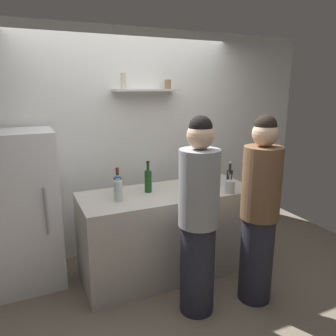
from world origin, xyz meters
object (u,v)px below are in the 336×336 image
(wine_bottle_amber_glass, at_px, (118,185))
(water_bottle_plastic, at_px, (118,190))
(person_brown_jacket, at_px, (259,213))
(person_grey_hoodie, at_px, (198,220))
(wine_bottle_green_glass, at_px, (148,180))
(wine_bottle_pale_glass, at_px, (188,183))
(refrigerator, at_px, (26,210))
(wine_bottle_dark_glass, at_px, (230,177))
(baking_pan, at_px, (202,181))
(utensil_holder, at_px, (230,187))

(wine_bottle_amber_glass, bearing_deg, water_bottle_plastic, -104.50)
(person_brown_jacket, height_order, person_grey_hoodie, person_grey_hoodie)
(wine_bottle_amber_glass, height_order, wine_bottle_green_glass, wine_bottle_green_glass)
(wine_bottle_pale_glass, bearing_deg, wine_bottle_green_glass, 149.24)
(refrigerator, xyz_separation_m, wine_bottle_dark_glass, (2.03, -0.49, 0.22))
(person_brown_jacket, xyz_separation_m, person_grey_hoodie, (-0.58, 0.08, 0.00))
(baking_pan, distance_m, person_grey_hoodie, 0.98)
(baking_pan, relative_size, person_brown_jacket, 0.20)
(baking_pan, bearing_deg, wine_bottle_dark_glass, -51.96)
(baking_pan, xyz_separation_m, utensil_holder, (0.08, -0.43, 0.04))
(wine_bottle_dark_glass, xyz_separation_m, person_grey_hoodie, (-0.71, -0.58, -0.14))
(wine_bottle_pale_glass, bearing_deg, wine_bottle_dark_glass, 2.27)
(water_bottle_plastic, bearing_deg, person_grey_hoodie, -51.39)
(wine_bottle_amber_glass, relative_size, water_bottle_plastic, 1.16)
(baking_pan, bearing_deg, utensil_holder, -79.67)
(utensil_holder, xyz_separation_m, wine_bottle_dark_glass, (0.12, 0.18, 0.04))
(wine_bottle_pale_glass, height_order, wine_bottle_green_glass, wine_bottle_green_glass)
(wine_bottle_pale_glass, bearing_deg, refrigerator, 161.38)
(baking_pan, distance_m, water_bottle_plastic, 1.04)
(wine_bottle_amber_glass, distance_m, wine_bottle_dark_glass, 1.20)
(utensil_holder, relative_size, wine_bottle_pale_glass, 0.72)
(refrigerator, relative_size, wine_bottle_amber_glass, 5.53)
(utensil_holder, bearing_deg, wine_bottle_amber_glass, 159.50)
(baking_pan, bearing_deg, water_bottle_plastic, -168.94)
(refrigerator, relative_size, wine_bottle_pale_glass, 5.16)
(wine_bottle_pale_glass, bearing_deg, utensil_holder, -21.82)
(baking_pan, relative_size, wine_bottle_pale_glass, 1.12)
(wine_bottle_amber_glass, xyz_separation_m, water_bottle_plastic, (-0.04, -0.16, 0.00))
(refrigerator, bearing_deg, wine_bottle_dark_glass, -13.56)
(refrigerator, height_order, person_brown_jacket, person_brown_jacket)
(wine_bottle_dark_glass, relative_size, water_bottle_plastic, 1.13)
(wine_bottle_green_glass, bearing_deg, wine_bottle_pale_glass, -30.76)
(wine_bottle_amber_glass, height_order, water_bottle_plastic, wine_bottle_amber_glass)
(wine_bottle_amber_glass, bearing_deg, person_grey_hoodie, -59.74)
(wine_bottle_dark_glass, distance_m, water_bottle_plastic, 1.22)
(utensil_holder, distance_m, person_grey_hoodie, 0.72)
(wine_bottle_amber_glass, relative_size, wine_bottle_dark_glass, 1.02)
(refrigerator, distance_m, wine_bottle_amber_glass, 0.92)
(person_brown_jacket, bearing_deg, wine_bottle_amber_glass, -111.19)
(refrigerator, relative_size, utensil_holder, 7.17)
(wine_bottle_amber_glass, xyz_separation_m, person_brown_jacket, (1.04, -0.88, -0.14))
(utensil_holder, height_order, wine_bottle_green_glass, wine_bottle_green_glass)
(baking_pan, distance_m, wine_bottle_green_glass, 0.68)
(wine_bottle_dark_glass, bearing_deg, refrigerator, 166.44)
(refrigerator, distance_m, utensil_holder, 2.03)
(wine_bottle_amber_glass, relative_size, person_brown_jacket, 0.16)
(person_brown_jacket, relative_size, person_grey_hoodie, 1.00)
(wine_bottle_amber_glass, xyz_separation_m, wine_bottle_pale_glass, (0.66, -0.24, 0.01))
(person_brown_jacket, bearing_deg, person_grey_hoodie, -79.01)
(wine_bottle_green_glass, xyz_separation_m, person_grey_hoodie, (0.15, -0.77, -0.16))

